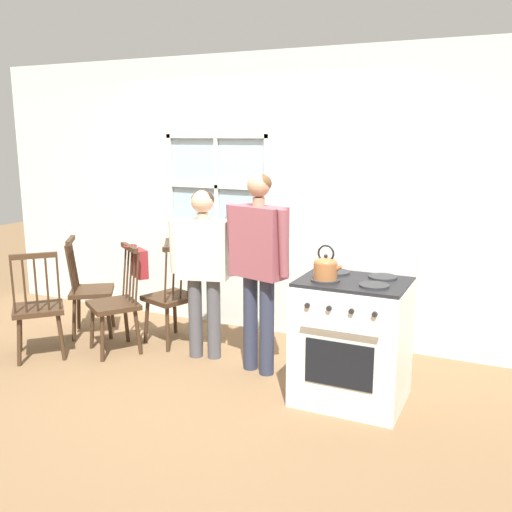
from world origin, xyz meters
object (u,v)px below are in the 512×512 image
(chair_by_window, at_px, (116,304))
(kettle, at_px, (326,267))
(chair_center_cluster, at_px, (90,291))
(chair_near_stove, at_px, (172,298))
(potted_plant, at_px, (227,233))
(person_elderly_left, at_px, (203,259))
(stove, at_px, (352,339))
(chair_near_wall, at_px, (38,309))
(person_teen_center, at_px, (259,256))
(handbag, at_px, (139,263))

(chair_by_window, bearing_deg, kettle, 29.79)
(chair_center_cluster, distance_m, chair_near_stove, 0.88)
(potted_plant, bearing_deg, person_elderly_left, -76.08)
(stove, bearing_deg, kettle, -143.00)
(chair_center_cluster, xyz_separation_m, kettle, (2.55, -0.43, 0.58))
(chair_near_wall, height_order, kettle, kettle)
(chair_by_window, height_order, kettle, kettle)
(person_teen_center, height_order, potted_plant, person_teen_center)
(chair_near_stove, height_order, stove, stove)
(stove, xyz_separation_m, kettle, (-0.17, -0.13, 0.55))
(stove, distance_m, kettle, 0.59)
(chair_near_stove, height_order, handbag, same)
(chair_center_cluster, bearing_deg, stove, -131.31)
(chair_near_stove, bearing_deg, chair_near_wall, -28.78)
(chair_near_wall, height_order, stove, stove)
(chair_near_stove, relative_size, person_teen_center, 0.59)
(chair_near_wall, distance_m, chair_near_stove, 1.18)
(person_elderly_left, relative_size, kettle, 6.00)
(chair_center_cluster, bearing_deg, chair_near_wall, 145.18)
(chair_center_cluster, bearing_deg, kettle, -134.63)
(person_elderly_left, xyz_separation_m, handbag, (-0.66, -0.02, -0.09))
(stove, relative_size, handbag, 3.53)
(chair_near_stove, height_order, potted_plant, potted_plant)
(person_elderly_left, relative_size, handbag, 4.83)
(chair_by_window, relative_size, chair_near_wall, 1.00)
(stove, height_order, potted_plant, potted_plant)
(chair_near_wall, bearing_deg, potted_plant, -173.99)
(person_elderly_left, distance_m, potted_plant, 0.84)
(kettle, xyz_separation_m, handbag, (-1.89, 0.37, -0.22))
(chair_by_window, bearing_deg, chair_near_wall, -107.47)
(chair_center_cluster, distance_m, potted_plant, 1.46)
(chair_center_cluster, relative_size, handbag, 3.17)
(chair_by_window, bearing_deg, person_teen_center, 40.25)
(chair_by_window, xyz_separation_m, chair_near_wall, (-0.52, -0.41, 0.00))
(chair_center_cluster, relative_size, person_elderly_left, 0.66)
(chair_near_wall, height_order, person_teen_center, person_teen_center)
(person_elderly_left, bearing_deg, person_teen_center, -22.86)
(chair_near_wall, relative_size, chair_center_cluster, 1.00)
(chair_by_window, height_order, person_teen_center, person_teen_center)
(chair_center_cluster, bearing_deg, person_elderly_left, -126.83)
(chair_by_window, bearing_deg, stove, 33.60)
(person_elderly_left, relative_size, potted_plant, 5.64)
(person_teen_center, relative_size, handbag, 5.35)
(chair_center_cluster, height_order, kettle, kettle)
(chair_by_window, relative_size, potted_plant, 3.70)
(chair_near_stove, relative_size, person_elderly_left, 0.66)
(person_teen_center, bearing_deg, chair_center_cluster, -168.83)
(kettle, distance_m, potted_plant, 1.86)
(person_teen_center, bearing_deg, chair_near_stove, -179.64)
(chair_near_stove, height_order, person_elderly_left, person_elderly_left)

